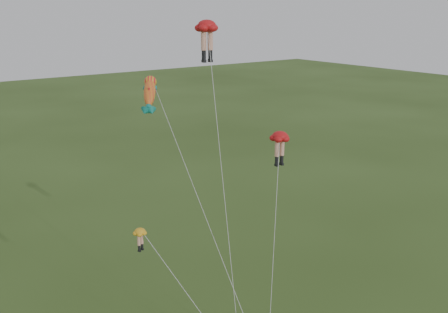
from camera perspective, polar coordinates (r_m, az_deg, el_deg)
legs_kite_red_high at (r=32.64m, az=-1.92°, el=13.86°), size 3.71×8.59×21.46m
legs_kite_red_mid at (r=31.33m, az=6.38°, el=1.47°), size 3.74×3.56×14.80m
legs_kite_yellow at (r=30.01m, az=-8.59°, el=-10.00°), size 4.40×9.37×9.74m
fish_kite at (r=34.66m, az=-8.40°, el=7.18°), size 2.19×14.07×17.91m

